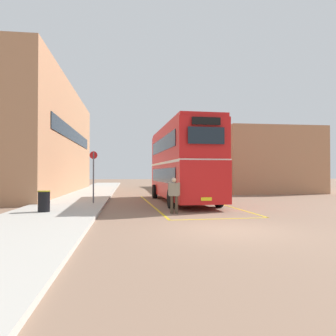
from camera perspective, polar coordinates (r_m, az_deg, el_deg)
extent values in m
plane|color=#846651|center=(24.56, 0.27, -5.21)|extent=(135.60, 135.60, 0.00)
cube|color=#B2ADA3|center=(26.92, -14.33, -4.65)|extent=(4.00, 57.60, 0.14)
cube|color=#AD7A56|center=(30.61, -22.08, 4.61)|extent=(5.81, 23.44, 9.50)
cube|color=#19232D|center=(30.05, -16.63, 5.59)|extent=(0.06, 17.82, 1.10)
cube|color=#AD7A56|center=(34.59, 14.94, 1.05)|extent=(8.75, 13.59, 6.00)
cube|color=#232D38|center=(33.18, 7.88, 1.63)|extent=(0.06, 10.32, 1.10)
cylinder|color=black|center=(22.84, -2.43, -4.27)|extent=(0.32, 1.01, 1.00)
cylinder|color=black|center=(23.33, 3.96, -4.20)|extent=(0.32, 1.01, 1.00)
cylinder|color=black|center=(16.42, 0.55, -5.60)|extent=(0.32, 1.01, 1.00)
cylinder|color=black|center=(17.09, 9.23, -5.41)|extent=(0.32, 1.01, 1.00)
cube|color=red|center=(19.82, 2.55, -2.19)|extent=(3.00, 10.61, 2.10)
cube|color=red|center=(19.89, 2.55, 3.87)|extent=(2.99, 10.40, 2.10)
cube|color=red|center=(20.01, 2.54, 7.15)|extent=(2.88, 10.29, 0.20)
cube|color=white|center=(19.83, 2.55, 0.85)|extent=(3.02, 10.50, 0.14)
cube|color=#19232D|center=(19.58, -1.13, -1.33)|extent=(0.42, 8.61, 0.84)
cube|color=#19232D|center=(19.66, -1.12, 4.22)|extent=(0.42, 8.61, 0.84)
cube|color=#19232D|center=(20.14, 6.12, -1.31)|extent=(0.42, 8.61, 0.84)
cube|color=#19232D|center=(20.21, 6.11, 4.08)|extent=(0.42, 8.61, 0.84)
cube|color=#19232D|center=(14.82, 6.98, 5.90)|extent=(1.77, 0.12, 0.80)
cube|color=black|center=(14.91, 6.97, 8.49)|extent=(1.39, 0.10, 0.36)
cube|color=#19232D|center=(24.99, -0.07, -1.00)|extent=(2.02, 0.13, 1.00)
cube|color=yellow|center=(14.77, 7.00, -5.62)|extent=(0.52, 0.05, 0.16)
cylinder|color=black|center=(41.74, -0.68, -2.79)|extent=(0.35, 0.94, 0.92)
cylinder|color=black|center=(42.34, 2.64, -2.77)|extent=(0.35, 0.94, 0.92)
cylinder|color=black|center=(36.91, 0.94, -3.04)|extent=(0.35, 0.94, 0.92)
cylinder|color=black|center=(37.59, 4.66, -3.00)|extent=(0.35, 0.94, 0.92)
cube|color=#1E512D|center=(39.60, 1.85, -1.25)|extent=(3.21, 8.45, 2.60)
cube|color=silver|center=(39.61, 1.85, 0.72)|extent=(3.03, 8.11, 0.12)
cube|color=#19232D|center=(39.30, 0.11, -0.74)|extent=(0.66, 6.58, 0.96)
cube|color=#19232D|center=(39.93, 3.56, -0.74)|extent=(0.66, 6.58, 0.96)
cube|color=#19232D|center=(43.62, 0.46, -0.82)|extent=(1.94, 0.23, 1.10)
cylinder|color=#473828|center=(14.31, 1.52, -6.72)|extent=(0.14, 0.14, 0.79)
cylinder|color=#473828|center=(14.34, 0.70, -6.70)|extent=(0.14, 0.14, 0.79)
cube|color=gray|center=(14.27, 1.11, -3.93)|extent=(0.51, 0.35, 0.60)
cylinder|color=gray|center=(14.24, 2.03, -3.82)|extent=(0.09, 0.09, 0.57)
cylinder|color=gray|center=(14.31, 0.19, -3.81)|extent=(0.09, 0.09, 0.57)
sphere|color=beige|center=(14.24, 1.10, -2.19)|extent=(0.22, 0.22, 0.22)
cylinder|color=black|center=(14.88, -21.63, -5.71)|extent=(0.51, 0.51, 0.89)
cylinder|color=olive|center=(14.84, -21.62, -3.93)|extent=(0.54, 0.54, 0.04)
cylinder|color=#4C4C51|center=(18.28, -13.41, -1.68)|extent=(0.08, 0.08, 2.90)
cylinder|color=red|center=(18.31, -13.39, 2.29)|extent=(0.43, 0.14, 0.44)
cube|color=gold|center=(18.52, -3.17, -6.61)|extent=(0.68, 12.50, 0.01)
cube|color=gold|center=(19.44, 9.08, -6.33)|extent=(0.68, 12.50, 0.01)
cube|color=gold|center=(12.90, 9.46, -9.10)|extent=(4.25, 0.31, 0.01)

